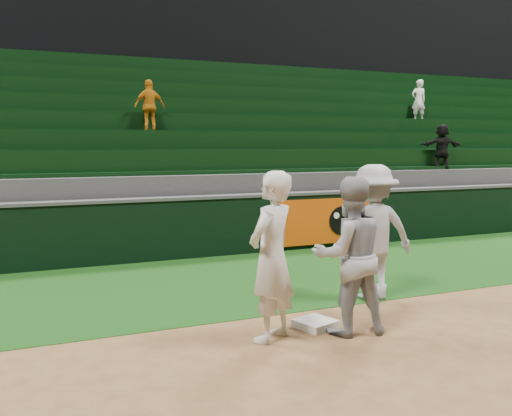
{
  "coord_description": "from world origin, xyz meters",
  "views": [
    {
      "loc": [
        -3.43,
        -5.83,
        2.29
      ],
      "look_at": [
        0.13,
        2.3,
        1.3
      ],
      "focal_mm": 40.0,
      "sensor_mm": 36.0,
      "label": 1
    }
  ],
  "objects_px": {
    "first_baseman": "(272,256)",
    "baserunner": "(349,256)",
    "first_base": "(315,324)",
    "base_coach": "(373,232)"
  },
  "relations": [
    {
      "from": "first_base",
      "to": "baserunner",
      "type": "bearing_deg",
      "value": -50.17
    },
    {
      "from": "baserunner",
      "to": "base_coach",
      "type": "distance_m",
      "value": 1.67
    },
    {
      "from": "first_baseman",
      "to": "first_base",
      "type": "bearing_deg",
      "value": 160.1
    },
    {
      "from": "base_coach",
      "to": "first_base",
      "type": "bearing_deg",
      "value": 38.8
    },
    {
      "from": "base_coach",
      "to": "baserunner",
      "type": "bearing_deg",
      "value": 53.17
    },
    {
      "from": "first_base",
      "to": "base_coach",
      "type": "bearing_deg",
      "value": 30.75
    },
    {
      "from": "baserunner",
      "to": "first_base",
      "type": "bearing_deg",
      "value": -40.72
    },
    {
      "from": "first_base",
      "to": "base_coach",
      "type": "height_order",
      "value": "base_coach"
    },
    {
      "from": "first_baseman",
      "to": "base_coach",
      "type": "height_order",
      "value": "base_coach"
    },
    {
      "from": "first_baseman",
      "to": "baserunner",
      "type": "bearing_deg",
      "value": 137.26
    }
  ]
}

